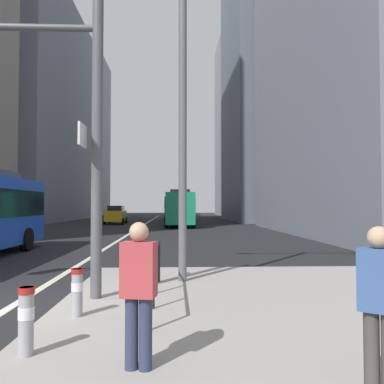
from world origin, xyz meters
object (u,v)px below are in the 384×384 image
(city_bus_red_receding, at_px, (180,207))
(city_bus_red_distant, at_px, (175,206))
(bollard_left, at_px, (26,317))
(street_lamp_post, at_px, (183,71))
(bollard_right, at_px, (77,290))
(traffic_signal_gantry, at_px, (2,99))
(car_receding_near, at_px, (171,211))
(car_oncoming_far, at_px, (116,215))
(car_oncoming_mid, at_px, (114,213))
(pedestrian_waiting, at_px, (380,301))
(car_receding_far, at_px, (178,211))
(pedestrian_walking, at_px, (139,288))

(city_bus_red_receding, height_order, city_bus_red_distant, same)
(city_bus_red_distant, relative_size, bollard_left, 12.98)
(street_lamp_post, xyz_separation_m, bollard_right, (-1.80, -3.01, -4.70))
(city_bus_red_receding, height_order, traffic_signal_gantry, traffic_signal_gantry)
(city_bus_red_receding, xyz_separation_m, traffic_signal_gantry, (-3.87, -30.79, 2.25))
(car_receding_near, xyz_separation_m, car_oncoming_far, (-5.62, -24.51, 0.00))
(traffic_signal_gantry, distance_m, bollard_right, 4.16)
(car_oncoming_mid, bearing_deg, car_receding_near, 60.39)
(car_oncoming_far, bearing_deg, pedestrian_waiting, -77.98)
(car_oncoming_far, xyz_separation_m, bollard_right, (4.71, -36.21, -0.40))
(traffic_signal_gantry, distance_m, street_lamp_post, 4.19)
(city_bus_red_distant, bearing_deg, bollard_left, -92.04)
(city_bus_red_receding, xyz_separation_m, pedestrian_waiting, (1.57, -34.95, -0.79))
(city_bus_red_distant, height_order, car_receding_far, city_bus_red_distant)
(bollard_left, distance_m, pedestrian_waiting, 4.01)
(street_lamp_post, height_order, bollard_left, street_lamp_post)
(city_bus_red_receding, height_order, car_receding_far, city_bus_red_receding)
(pedestrian_walking, bearing_deg, car_receding_far, 89.29)
(city_bus_red_receding, bearing_deg, car_receding_near, 92.27)
(bollard_left, height_order, bollard_right, bollard_left)
(car_receding_near, bearing_deg, pedestrian_waiting, -87.56)
(car_oncoming_far, xyz_separation_m, pedestrian_walking, (5.92, -38.40, 0.07))
(city_bus_red_receding, height_order, street_lamp_post, street_lamp_post)
(bollard_right, bearing_deg, car_receding_near, 89.14)
(pedestrian_waiting, bearing_deg, pedestrian_walking, 163.98)
(traffic_signal_gantry, height_order, bollard_right, traffic_signal_gantry)
(car_oncoming_mid, xyz_separation_m, car_oncoming_far, (1.93, -11.23, -0.00))
(pedestrian_waiting, distance_m, pedestrian_walking, 2.50)
(city_bus_red_receding, distance_m, bollard_left, 33.89)
(pedestrian_walking, bearing_deg, car_oncoming_mid, 98.99)
(car_oncoming_mid, relative_size, car_receding_far, 1.09)
(car_receding_far, bearing_deg, car_receding_near, -163.89)
(bollard_left, relative_size, bollard_right, 1.06)
(car_oncoming_mid, bearing_deg, car_oncoming_far, -80.26)
(car_receding_near, relative_size, pedestrian_waiting, 2.64)
(bollard_right, distance_m, pedestrian_waiting, 4.64)
(city_bus_red_receding, bearing_deg, car_oncoming_mid, 119.46)
(car_receding_near, distance_m, bollard_right, 60.73)
(city_bus_red_distant, relative_size, pedestrian_waiting, 6.63)
(car_receding_near, distance_m, traffic_signal_gantry, 59.58)
(city_bus_red_distant, bearing_deg, street_lamp_post, -89.72)
(bollard_left, relative_size, pedestrian_waiting, 0.51)
(bollard_right, bearing_deg, car_oncoming_far, 97.41)
(car_oncoming_mid, distance_m, bollard_left, 49.59)
(city_bus_red_receding, distance_m, street_lamp_post, 29.27)
(car_oncoming_far, bearing_deg, street_lamp_post, -78.91)
(bollard_right, bearing_deg, car_oncoming_mid, 97.97)
(bollard_left, bearing_deg, car_receding_far, 88.00)
(car_receding_near, distance_m, street_lamp_post, 57.88)
(bollard_left, distance_m, pedestrian_walking, 1.55)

